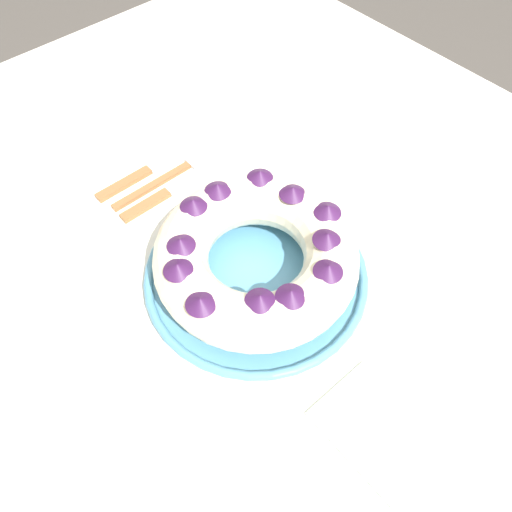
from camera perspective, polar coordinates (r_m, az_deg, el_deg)
name	(u,v)px	position (r m, az deg, el deg)	size (l,w,h in m)	color
ground_plane	(258,428)	(1.38, 0.22, -19.08)	(8.00, 8.00, 0.00)	#4C4742
dining_table	(259,297)	(0.76, 0.38, -4.72)	(1.38, 1.21, 0.75)	silver
serving_dish	(256,275)	(0.67, 0.00, -2.21)	(0.30, 0.30, 0.02)	#518EB2
bundt_cake	(256,255)	(0.63, -0.01, 0.08)	(0.26, 0.26, 0.08)	beige
fork	(175,173)	(0.81, -9.27, 9.38)	(0.02, 0.20, 0.01)	#936038
serving_knife	(148,171)	(0.82, -12.29, 9.50)	(0.02, 0.21, 0.01)	#936038
cake_knife	(166,193)	(0.78, -10.21, 7.08)	(0.02, 0.18, 0.01)	#936038
napkin	(380,433)	(0.61, 14.01, -19.03)	(0.14, 0.10, 0.00)	#B2D1B7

